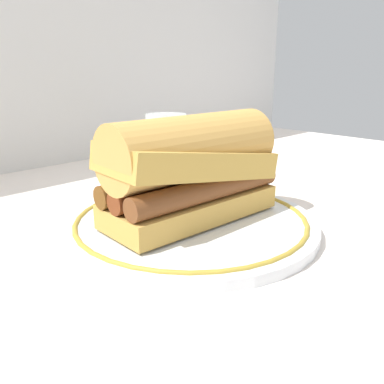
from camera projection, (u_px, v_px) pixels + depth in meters
name	position (u px, v px, depth m)	size (l,w,h in m)	color
ground_plane	(191.00, 228.00, 0.48)	(1.50, 1.50, 0.00)	silver
plate	(192.00, 222.00, 0.47)	(0.29, 0.29, 0.01)	white
sausage_sandwich	(192.00, 168.00, 0.46)	(0.21, 0.09, 0.12)	gold
drinking_glass	(167.00, 150.00, 0.69)	(0.07, 0.07, 0.11)	silver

